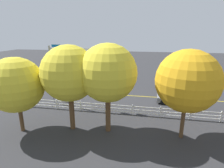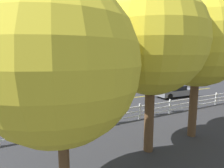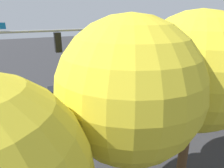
% 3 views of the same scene
% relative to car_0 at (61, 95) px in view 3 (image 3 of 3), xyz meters
% --- Properties ---
extents(ground_plane, '(120.00, 120.00, 0.00)m').
position_rel_car_0_xyz_m(ground_plane, '(-0.33, 1.83, -0.70)').
color(ground_plane, '#2D2D30').
extents(lane_center_stripe, '(28.00, 0.16, 0.01)m').
position_rel_car_0_xyz_m(lane_center_stripe, '(-4.33, 1.83, -0.69)').
color(lane_center_stripe, gold).
rests_on(lane_center_stripe, ground_plane).
extents(signal_assembly, '(7.70, 0.38, 7.17)m').
position_rel_car_0_xyz_m(signal_assembly, '(2.78, 6.31, 4.36)').
color(signal_assembly, gray).
rests_on(signal_assembly, ground_plane).
extents(car_0, '(4.71, 2.00, 1.41)m').
position_rel_car_0_xyz_m(car_0, '(0.00, 0.00, 0.00)').
color(car_0, '#0C4C2D').
rests_on(car_0, ground_plane).
extents(car_1, '(4.44, 2.23, 1.38)m').
position_rel_car_0_xyz_m(car_1, '(-11.13, -0.30, -0.02)').
color(car_1, slate).
rests_on(car_1, ground_plane).
extents(car_2, '(4.59, 2.08, 1.29)m').
position_rel_car_0_xyz_m(car_2, '(-9.75, 3.63, -0.06)').
color(car_2, slate).
rests_on(car_2, ground_plane).
extents(pedestrian, '(0.38, 0.46, 1.69)m').
position_rel_car_0_xyz_m(pedestrian, '(4.03, 5.67, 0.23)').
color(pedestrian, '#3F3F42').
rests_on(pedestrian, ground_plane).
extents(white_rail_fence, '(26.10, 0.10, 1.15)m').
position_rel_car_0_xyz_m(white_rail_fence, '(-3.33, 7.84, -0.09)').
color(white_rail_fence, white).
rests_on(white_rail_fence, ground_plane).
extents(tree_3, '(4.80, 4.80, 7.57)m').
position_rel_car_0_xyz_m(tree_3, '(0.37, 11.64, 4.46)').
color(tree_3, brown).
rests_on(tree_3, ground_plane).
extents(tree_4, '(4.86, 4.86, 7.73)m').
position_rel_car_0_xyz_m(tree_4, '(-2.90, 11.44, 4.58)').
color(tree_4, brown).
rests_on(tree_4, ground_plane).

